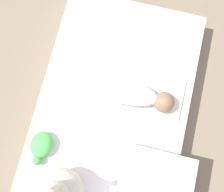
# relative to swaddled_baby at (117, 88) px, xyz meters

# --- Properties ---
(ground_plane) EXTENTS (12.00, 12.00, 0.00)m
(ground_plane) POSITION_rel_swaddled_baby_xyz_m (0.09, 0.00, -0.21)
(ground_plane) COLOR #7A6B56
(bed_mattress) EXTENTS (1.26, 0.80, 0.14)m
(bed_mattress) POSITION_rel_swaddled_baby_xyz_m (0.09, 0.00, -0.14)
(bed_mattress) COLOR white
(bed_mattress) RESTS_ON ground_plane
(burp_cloth) EXTENTS (0.22, 0.19, 0.02)m
(burp_cloth) POSITION_rel_swaddled_baby_xyz_m (-0.02, 0.26, -0.06)
(burp_cloth) COLOR white
(burp_cloth) RESTS_ON bed_mattress
(swaddled_baby) EXTENTS (0.18, 0.59, 0.14)m
(swaddled_baby) POSITION_rel_swaddled_baby_xyz_m (0.00, 0.00, 0.00)
(swaddled_baby) COLOR white
(swaddled_baby) RESTS_ON bed_mattress
(pillow) EXTENTS (0.33, 0.36, 0.10)m
(pillow) POSITION_rel_swaddled_baby_xyz_m (0.42, 0.29, -0.02)
(pillow) COLOR white
(pillow) RESTS_ON bed_mattress
(bunny_plush) EXTENTS (0.20, 0.20, 0.39)m
(bunny_plush) POSITION_rel_swaddled_baby_xyz_m (0.55, -0.14, 0.06)
(bunny_plush) COLOR beige
(bunny_plush) RESTS_ON bed_mattress
(turtle_plush) EXTENTS (0.17, 0.11, 0.08)m
(turtle_plush) POSITION_rel_swaddled_baby_xyz_m (0.38, -0.30, -0.03)
(turtle_plush) COLOR #51B756
(turtle_plush) RESTS_ON bed_mattress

